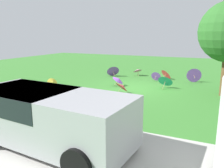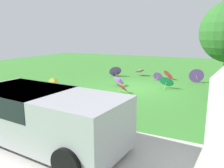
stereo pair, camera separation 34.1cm
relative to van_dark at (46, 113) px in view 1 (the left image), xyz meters
name	(u,v)px [view 1 (the left image)]	position (x,y,z in m)	size (l,w,h in m)	color
ground	(135,88)	(0.08, -7.62, -0.91)	(40.00, 40.00, 0.00)	#387A2D
road_strip	(50,141)	(0.08, -0.15, -0.91)	(40.00, 3.55, 0.01)	#B2AFA8
van_dark	(46,113)	(0.00, 0.00, 0.00)	(4.73, 2.42, 1.53)	#99999E
park_bench	(66,94)	(1.85, -3.40, -0.45)	(1.61, 0.52, 0.90)	navy
parasol_red_0	(122,86)	(0.27, -6.21, -0.54)	(0.97, 0.96, 0.67)	tan
parasol_yellow_0	(53,83)	(4.48, -5.75, -0.62)	(0.62, 0.72, 0.58)	tan
parasol_purple_0	(118,79)	(1.14, -7.71, -0.51)	(0.81, 0.84, 0.67)	tan
parasol_purple_1	(113,70)	(2.86, -10.67, -0.49)	(1.13, 1.09, 0.84)	tan
parasol_pink_0	(137,70)	(1.26, -11.61, -0.51)	(0.93, 0.93, 0.60)	tan
parasol_red_2	(167,74)	(-1.02, -11.16, -0.55)	(1.01, 0.99, 0.72)	tan
parasol_purple_2	(194,75)	(-2.84, -10.86, -0.44)	(0.99, 0.85, 0.95)	tan
parasol_purple_3	(156,76)	(-0.52, -10.31, -0.58)	(0.69, 0.69, 0.66)	tan
parasol_teal_0	(166,80)	(-1.54, -8.37, -0.45)	(0.92, 0.90, 0.84)	tan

